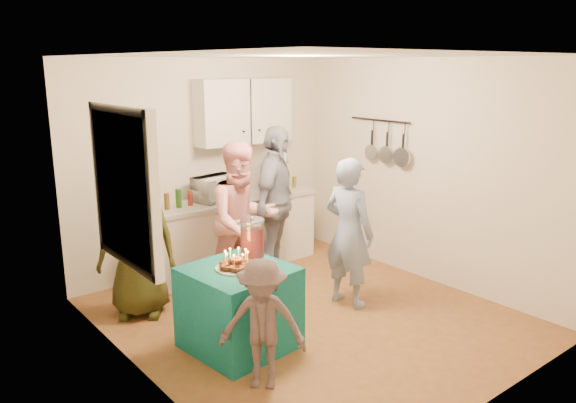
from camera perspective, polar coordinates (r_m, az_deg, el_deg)
floor at (r=5.90m, az=2.18°, el=-11.56°), size 4.00×4.00×0.00m
ceiling at (r=5.33m, az=2.44°, el=14.60°), size 4.00×4.00×0.00m
back_wall at (r=7.07m, az=-8.45°, el=3.66°), size 3.60×3.60×0.00m
left_wall at (r=4.53m, az=-15.15°, el=-2.38°), size 4.00×4.00×0.00m
right_wall at (r=6.77m, az=13.88°, el=2.96°), size 4.00×4.00×0.00m
window_night at (r=4.75m, az=-16.48°, el=1.38°), size 0.04×1.00×1.20m
counter at (r=7.12m, az=-5.58°, el=-3.37°), size 2.20×0.58×0.86m
countertop at (r=7.00m, az=-5.67°, el=0.19°), size 2.24×0.62×0.05m
upper_cabinet at (r=7.12m, az=-4.50°, el=9.13°), size 1.30×0.30×0.80m
pot_rack at (r=7.10m, az=9.12°, el=6.14°), size 0.12×1.00×0.60m
microwave at (r=6.85m, az=-7.26°, el=1.32°), size 0.59×0.45×0.30m
party_table at (r=5.18m, az=-5.00°, el=-10.70°), size 0.93×0.93×0.76m
donut_cake at (r=5.00m, az=-5.26°, el=-5.84°), size 0.38×0.38×0.18m
punch_jar at (r=5.28m, az=-3.64°, el=-3.82°), size 0.22×0.22×0.34m
man_birthday at (r=5.95m, az=6.19°, el=-3.14°), size 0.48×0.64×1.60m
woman_back_left at (r=5.87m, az=-15.15°, el=-3.81°), size 0.93×0.86×1.60m
woman_back_center at (r=6.12m, az=-4.60°, el=-1.99°), size 0.93×0.78×1.73m
woman_back_right at (r=6.67m, az=-1.27°, el=-0.15°), size 1.14×0.98×1.83m
child_near_left at (r=4.51m, az=-2.61°, el=-12.34°), size 0.77×0.78×1.07m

